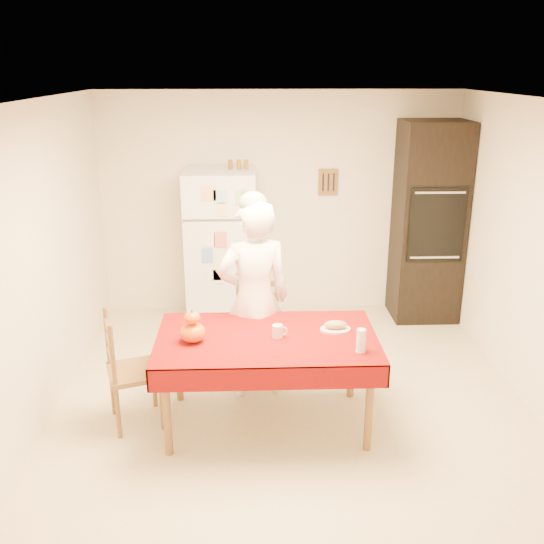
{
  "coord_description": "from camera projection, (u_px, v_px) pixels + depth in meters",
  "views": [
    {
      "loc": [
        -0.34,
        -4.48,
        2.74
      ],
      "look_at": [
        -0.16,
        0.2,
        1.14
      ],
      "focal_mm": 40.0,
      "sensor_mm": 36.0,
      "label": 1
    }
  ],
  "objects": [
    {
      "name": "floor",
      "position": [
        292.0,
        406.0,
        5.14
      ],
      "size": [
        4.5,
        4.5,
        0.0
      ],
      "primitive_type": "plane",
      "color": "#CAB892",
      "rests_on": "ground"
    },
    {
      "name": "bread_loaf",
      "position": [
        335.0,
        325.0,
        4.75
      ],
      "size": [
        0.18,
        0.1,
        0.06
      ],
      "primitive_type": "ellipsoid",
      "color": "#A2774F",
      "rests_on": "bread_plate"
    },
    {
      "name": "chair_left",
      "position": [
        126.0,
        366.0,
        4.74
      ],
      "size": [
        0.51,
        0.52,
        0.95
      ],
      "rotation": [
        0.0,
        0.0,
        1.89
      ],
      "color": "brown",
      "rests_on": "floor"
    },
    {
      "name": "oven_cabinet",
      "position": [
        428.0,
        223.0,
        6.67
      ],
      "size": [
        0.7,
        0.62,
        2.2
      ],
      "color": "black",
      "rests_on": "floor"
    },
    {
      "name": "pumpkin_lower",
      "position": [
        193.0,
        332.0,
        4.56
      ],
      "size": [
        0.2,
        0.2,
        0.15
      ],
      "primitive_type": "ellipsoid",
      "color": "#E84905",
      "rests_on": "dining_table"
    },
    {
      "name": "spice_jar_left",
      "position": [
        230.0,
        165.0,
        6.38
      ],
      "size": [
        0.05,
        0.05,
        0.1
      ],
      "primitive_type": "cylinder",
      "color": "brown",
      "rests_on": "refrigerator"
    },
    {
      "name": "bread_plate",
      "position": [
        335.0,
        329.0,
        4.77
      ],
      "size": [
        0.24,
        0.24,
        0.02
      ],
      "primitive_type": "cylinder",
      "color": "white",
      "rests_on": "dining_table"
    },
    {
      "name": "spice_jar_right",
      "position": [
        246.0,
        164.0,
        6.38
      ],
      "size": [
        0.05,
        0.05,
        0.1
      ],
      "primitive_type": "cylinder",
      "color": "#99571B",
      "rests_on": "refrigerator"
    },
    {
      "name": "seated_woman",
      "position": [
        254.0,
        300.0,
        5.1
      ],
      "size": [
        0.71,
        0.55,
        1.74
      ],
      "primitive_type": "imported",
      "rotation": [
        0.0,
        0.0,
        3.37
      ],
      "color": "white",
      "rests_on": "floor"
    },
    {
      "name": "pumpkin_upper",
      "position": [
        192.0,
        318.0,
        4.52
      ],
      "size": [
        0.12,
        0.12,
        0.09
      ],
      "primitive_type": "ellipsoid",
      "color": "#EC5F05",
      "rests_on": "pumpkin_lower"
    },
    {
      "name": "wine_glass",
      "position": [
        361.0,
        340.0,
        4.39
      ],
      "size": [
        0.07,
        0.07,
        0.18
      ],
      "primitive_type": "cylinder",
      "color": "white",
      "rests_on": "dining_table"
    },
    {
      "name": "room_shell",
      "position": [
        294.0,
        220.0,
        4.62
      ],
      "size": [
        4.02,
        4.52,
        2.51
      ],
      "color": "#EFE2C9",
      "rests_on": "ground"
    },
    {
      "name": "chair_far",
      "position": [
        258.0,
        322.0,
        5.56
      ],
      "size": [
        0.42,
        0.4,
        0.95
      ],
      "rotation": [
        0.0,
        0.0,
        -0.0
      ],
      "color": "brown",
      "rests_on": "floor"
    },
    {
      "name": "spice_jar_mid",
      "position": [
        239.0,
        164.0,
        6.38
      ],
      "size": [
        0.05,
        0.05,
        0.1
      ],
      "primitive_type": "cylinder",
      "color": "#905A1A",
      "rests_on": "refrigerator"
    },
    {
      "name": "refrigerator",
      "position": [
        221.0,
        248.0,
        6.62
      ],
      "size": [
        0.75,
        0.74,
        1.7
      ],
      "color": "white",
      "rests_on": "floor"
    },
    {
      "name": "dining_table",
      "position": [
        267.0,
        345.0,
        4.68
      ],
      "size": [
        1.7,
        1.0,
        0.76
      ],
      "color": "brown",
      "rests_on": "floor"
    },
    {
      "name": "coffee_mug",
      "position": [
        278.0,
        331.0,
        4.64
      ],
      "size": [
        0.08,
        0.08,
        0.1
      ],
      "primitive_type": "cylinder",
      "color": "silver",
      "rests_on": "dining_table"
    }
  ]
}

